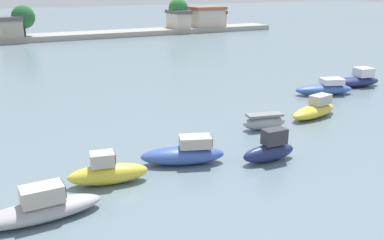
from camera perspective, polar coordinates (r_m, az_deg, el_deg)
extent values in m
ellipsoid|color=#9E9EA3|center=(20.83, -19.49, -11.32)|extent=(5.64, 1.83, 0.83)
cube|color=#BCB2A3|center=(20.49, -19.18, -9.23)|extent=(1.87, 1.16, 0.79)
cube|color=black|center=(20.59, -16.67, -8.60)|extent=(0.11, 1.00, 0.55)
ellipsoid|color=yellow|center=(23.36, -10.97, -7.02)|extent=(4.38, 2.10, 1.07)
cube|color=#BCB2A3|center=(23.00, -11.74, -5.07)|extent=(1.40, 1.19, 0.71)
cube|color=black|center=(23.01, -10.22, -4.76)|extent=(0.24, 0.88, 0.50)
ellipsoid|color=#3856A8|center=(25.38, -1.25, -4.69)|extent=(5.16, 3.17, 1.03)
cube|color=#BCB2A3|center=(25.16, 0.43, -2.86)|extent=(2.12, 1.72, 0.64)
cube|color=black|center=(25.26, 2.49, -2.63)|extent=(0.43, 1.01, 0.45)
ellipsoid|color=navy|center=(26.14, 10.10, -4.29)|extent=(3.54, 1.10, 1.03)
cube|color=#333338|center=(25.99, 10.81, -2.16)|extent=(1.44, 0.84, 0.92)
cube|color=black|center=(26.38, 12.07, -1.72)|extent=(0.09, 0.74, 0.65)
ellipsoid|color=#9E9EA3|center=(31.73, 9.50, -0.35)|extent=(3.43, 1.76, 0.99)
cube|color=slate|center=(31.56, 9.56, 0.66)|extent=(2.75, 1.45, 0.17)
ellipsoid|color=yellow|center=(35.42, 15.77, 1.09)|extent=(5.23, 2.68, 0.96)
cube|color=#BCB2A3|center=(35.83, 16.59, 2.62)|extent=(1.97, 1.40, 0.75)
cube|color=black|center=(36.54, 17.38, 2.95)|extent=(0.29, 0.91, 0.52)
ellipsoid|color=#3856A8|center=(43.03, 16.99, 3.87)|extent=(5.90, 3.49, 1.00)
cube|color=silver|center=(43.20, 17.98, 4.89)|extent=(2.33, 1.95, 0.56)
cube|color=black|center=(43.65, 19.17, 4.97)|extent=(0.47, 1.23, 0.39)
ellipsoid|color=navy|center=(47.61, 20.83, 4.76)|extent=(5.47, 2.88, 1.01)
cube|color=silver|center=(47.90, 21.69, 5.90)|extent=(1.85, 1.80, 0.89)
cube|color=black|center=(48.38, 22.46, 6.02)|extent=(0.32, 1.38, 0.62)
cube|color=#9E998C|center=(86.40, -20.68, 10.07)|extent=(103.84, 6.50, 1.01)
cube|color=#B2A38E|center=(85.11, -22.78, 11.06)|extent=(3.70, 4.42, 2.87)
cube|color=#565156|center=(84.97, -22.92, 12.25)|extent=(4.07, 4.86, 0.70)
cube|color=beige|center=(95.13, -1.79, 12.97)|extent=(3.29, 5.73, 3.00)
cube|color=#565156|center=(95.00, -1.80, 14.08)|extent=(3.62, 6.31, 0.70)
cube|color=beige|center=(98.73, 1.88, 13.30)|extent=(6.60, 5.58, 3.57)
cube|color=#995B42|center=(98.59, 1.89, 14.54)|extent=(7.26, 6.14, 0.70)
cube|color=#B2A38E|center=(99.81, 3.24, 13.05)|extent=(3.25, 3.41, 2.62)
cube|color=brown|center=(99.69, 3.26, 14.00)|extent=(3.57, 3.75, 0.70)
cylinder|color=brown|center=(85.44, -21.19, 10.87)|extent=(0.36, 0.36, 1.73)
sphere|color=#235B2D|center=(85.24, -21.38, 12.55)|extent=(4.13, 4.13, 4.13)
cylinder|color=brown|center=(95.28, -1.81, 12.78)|extent=(0.36, 0.36, 2.37)
sphere|color=#2D6B33|center=(95.09, -1.82, 14.50)|extent=(4.18, 4.18, 4.18)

